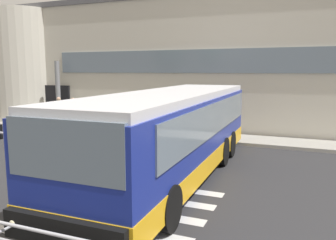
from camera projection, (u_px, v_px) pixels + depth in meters
ground_plane at (128, 159)px, 12.79m from camera, size 80.00×90.00×0.02m
bay_paint_stripes at (118, 208)px, 8.20m from camera, size 4.40×3.96×0.01m
terminal_building at (200, 65)px, 23.19m from camera, size 25.22×13.80×7.44m
boarding_curb at (173, 135)px, 17.18m from camera, size 27.42×2.00×0.15m
entry_support_column at (58, 92)px, 20.28m from camera, size 0.28×0.28×3.74m
bus_main_foreground at (172, 136)px, 10.35m from camera, size 3.03×10.82×2.70m
passenger_near_column at (59, 110)px, 19.26m from camera, size 0.58×0.29×1.68m
passenger_by_doorway at (74, 111)px, 18.68m from camera, size 0.59×0.25×1.68m
passenger_at_curb_edge at (95, 111)px, 18.37m from camera, size 0.58×0.43×1.68m
safety_bollard_yellow at (133, 129)px, 16.65m from camera, size 0.18×0.18×0.90m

